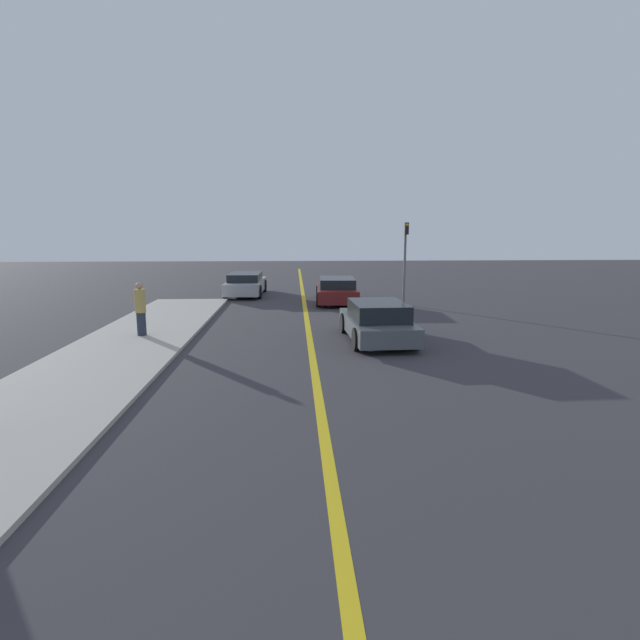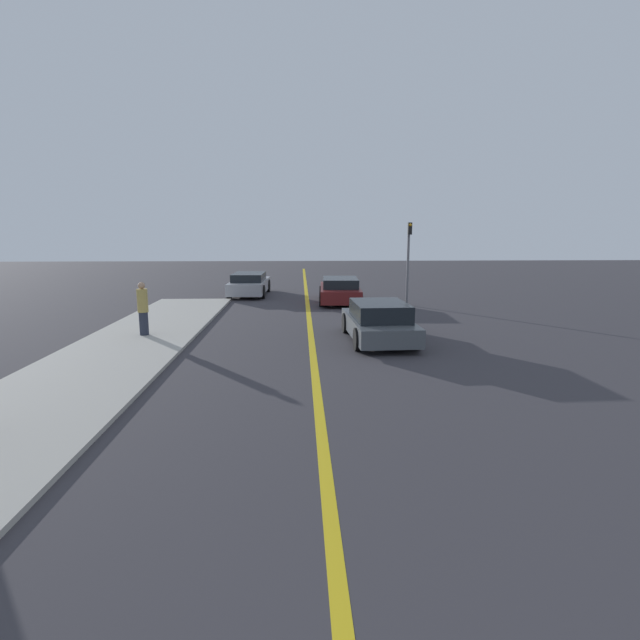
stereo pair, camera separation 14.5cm
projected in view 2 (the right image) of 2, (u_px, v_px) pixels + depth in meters
The scene contains 7 objects.
road_center_line at pixel (311, 338), 16.53m from camera, with size 0.20×60.00×0.01m.
sidewalk_left at pixel (82, 378), 11.91m from camera, with size 3.50×27.07×0.10m.
car_near_right_lane at pixel (379, 322), 15.97m from camera, with size 2.11×4.34×1.28m.
car_ahead_center at pixel (340, 290), 24.57m from camera, with size 2.17×4.73×1.22m.
car_far_distant at pixel (249, 284), 27.32m from camera, with size 2.09×4.82×1.23m.
pedestrian_by_sign at pixel (143, 309), 16.37m from camera, with size 0.34×0.34×1.75m.
traffic_light at pixel (408, 255), 23.26m from camera, with size 0.18×0.40×3.87m.
Camera 2 is at (-0.36, 1.84, 3.52)m, focal length 28.00 mm.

